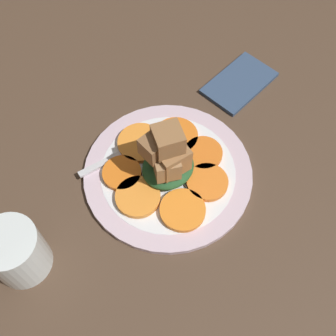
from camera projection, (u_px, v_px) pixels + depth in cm
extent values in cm
cube|color=#4C3828|center=(168.00, 177.00, 71.73)|extent=(120.00, 120.00, 2.00)
cylinder|color=silver|center=(168.00, 173.00, 70.44)|extent=(28.15, 28.15, 1.00)
cylinder|color=white|center=(168.00, 173.00, 70.40)|extent=(22.52, 22.52, 1.00)
cylinder|color=orange|center=(207.00, 182.00, 68.33)|extent=(6.80, 6.80, 0.92)
cylinder|color=orange|center=(203.00, 153.00, 71.14)|extent=(6.52, 6.52, 0.92)
cylinder|color=orange|center=(176.00, 136.00, 72.91)|extent=(7.64, 7.64, 0.92)
cylinder|color=orange|center=(140.00, 143.00, 72.22)|extent=(7.84, 7.84, 0.92)
cylinder|color=orange|center=(122.00, 173.00, 69.19)|extent=(6.46, 6.46, 0.92)
cylinder|color=orange|center=(139.00, 197.00, 66.93)|extent=(7.25, 7.25, 0.92)
cylinder|color=orange|center=(183.00, 210.00, 65.82)|extent=(7.26, 7.26, 0.92)
ellipsoid|color=#235128|center=(168.00, 167.00, 68.76)|extent=(8.97, 8.07, 2.69)
cube|color=#9E754C|center=(167.00, 165.00, 65.12)|extent=(5.40, 5.40, 3.91)
cube|color=olive|center=(168.00, 150.00, 66.38)|extent=(4.14, 4.14, 4.05)
cube|color=olive|center=(170.00, 158.00, 65.20)|extent=(5.73, 5.73, 4.79)
cube|color=olive|center=(168.00, 140.00, 62.07)|extent=(5.75, 5.75, 4.26)
cube|color=brown|center=(153.00, 147.00, 62.90)|extent=(3.69, 3.69, 3.46)
cube|color=silver|center=(111.00, 159.00, 70.90)|extent=(11.95, 4.08, 0.40)
cube|color=silver|center=(146.00, 141.00, 72.70)|extent=(1.99, 2.60, 0.40)
cube|color=silver|center=(158.00, 130.00, 73.95)|extent=(4.67, 1.49, 0.40)
cube|color=silver|center=(160.00, 132.00, 73.67)|extent=(4.67, 1.49, 0.40)
cube|color=silver|center=(162.00, 135.00, 73.38)|extent=(4.67, 1.49, 0.40)
cube|color=silver|center=(164.00, 138.00, 73.09)|extent=(4.67, 1.49, 0.40)
cylinder|color=silver|center=(16.00, 252.00, 59.30)|extent=(8.30, 8.30, 9.05)
cube|color=#334766|center=(239.00, 83.00, 80.60)|extent=(13.94, 8.37, 0.80)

